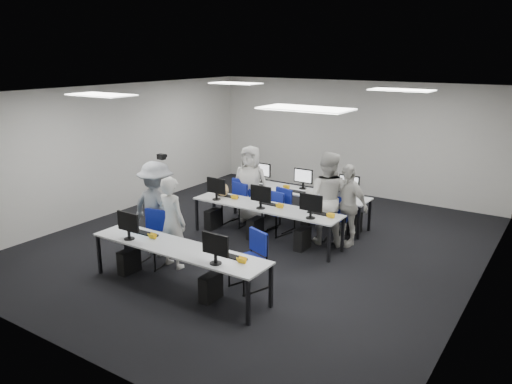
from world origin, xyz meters
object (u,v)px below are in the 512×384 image
Objects in this scene: student_1 at (327,198)px; desk_front at (178,250)px; desk_mid at (266,208)px; student_2 at (250,184)px; chair_0 at (152,248)px; chair_2 at (237,210)px; chair_3 at (277,220)px; chair_4 at (323,229)px; student_3 at (347,205)px; photographer at (157,209)px; student_0 at (172,222)px; chair_7 at (337,226)px; chair_1 at (249,270)px; chair_5 at (246,208)px; chair_6 at (281,217)px.

desk_front is at bearing 61.29° from student_1.
student_2 is (-0.95, 0.87, 0.18)m from desk_mid.
student_2 reaches higher than chair_0.
student_1 reaches higher than chair_2.
chair_4 is (1.04, 0.05, -0.01)m from chair_3.
student_3 is at bearing 37.26° from chair_0.
student_3 is 0.91× the size of photographer.
student_0 is 0.92× the size of photographer.
chair_7 is 0.68m from student_1.
student_2 reaches higher than chair_1.
chair_5 is at bearing -166.84° from student_3.
desk_mid is at bearing 51.89° from chair_0.
student_2 is at bearing 42.69° from chair_5.
chair_4 is at bearing 8.48° from student_1.
chair_0 reaches higher than chair_5.
chair_7 is at bearing 7.54° from chair_5.
chair_1 is (1.97, 0.19, -0.01)m from chair_0.
chair_1 is at bearing -64.94° from desk_mid.
student_0 is 1.01× the size of student_3.
student_3 is (2.47, -0.08, 0.52)m from chair_5.
student_1 is at bearing -2.43° from chair_2.
chair_5 is at bearing -178.43° from chair_6.
chair_0 is 1.08× the size of chair_4.
chair_4 is at bearing 107.67° from chair_1.
chair_2 is 1.04m from chair_6.
student_3 is (0.42, 0.17, 0.53)m from chair_4.
chair_2 is 1.05× the size of chair_3.
photographer is (-0.28, -2.50, 0.60)m from chair_5.
desk_front is 1.96× the size of student_3.
chair_4 is at bearing 0.00° from chair_5.
desk_front is 3.35m from chair_6.
chair_7 is at bearing -132.84° from photographer.
chair_2 is 1.09× the size of chair_4.
student_2 reaches higher than desk_mid.
chair_7 is at bearing 34.60° from desk_mid.
chair_1 reaches higher than chair_6.
chair_3 is (-0.03, 3.11, -0.38)m from desk_front.
student_3 is at bearing 5.05° from chair_5.
chair_1 is at bearing 176.02° from photographer.
student_0 is (-1.71, -2.52, 0.54)m from chair_4.
student_3 reaches higher than chair_0.
chair_5 is 0.95× the size of chair_7.
chair_3 is at bearing -35.76° from student_2.
chair_3 is 1.26m from student_1.
photographer is (-0.24, -2.21, 0.58)m from chair_2.
photographer reaches higher than desk_front.
chair_7 is 0.56× the size of student_2.
student_2 is (0.12, 2.99, 0.55)m from chair_0.
student_0 is 3.09m from student_1.
desk_front is 3.60× the size of chair_6.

